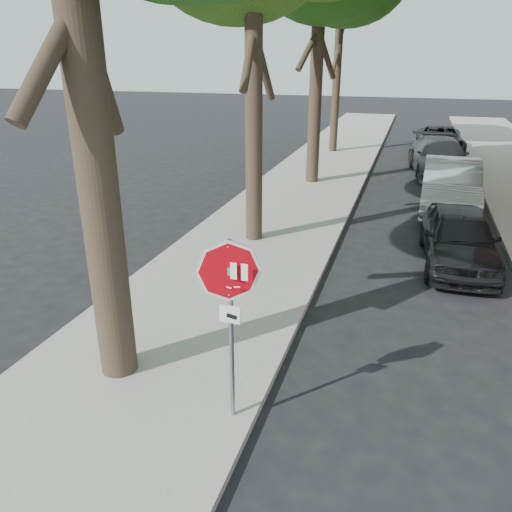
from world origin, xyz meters
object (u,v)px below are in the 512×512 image
(car_d, at_px, (440,140))
(car_b, at_px, (450,186))
(car_c, at_px, (439,157))
(car_a, at_px, (459,238))
(stop_sign, at_px, (230,298))

(car_d, bearing_deg, car_b, -92.00)
(car_b, bearing_deg, car_c, 93.70)
(car_a, distance_m, car_c, 10.22)
(stop_sign, xyz_separation_m, car_b, (3.30, 11.80, -1.13))
(car_b, relative_size, car_c, 0.95)
(car_a, distance_m, car_d, 15.59)
(car_c, distance_m, car_d, 5.38)
(car_a, relative_size, car_c, 0.78)
(stop_sign, relative_size, car_c, 0.50)
(car_a, relative_size, car_d, 0.83)
(car_b, bearing_deg, stop_sign, -103.96)
(car_a, xyz_separation_m, car_b, (0.00, 4.82, 0.12))
(car_d, bearing_deg, car_a, -92.00)
(car_d, bearing_deg, car_c, -94.04)
(car_b, distance_m, car_c, 5.40)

